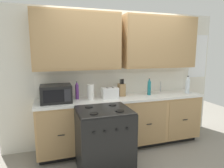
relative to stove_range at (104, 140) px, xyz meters
The scene contains 12 objects.
ground_plane 0.78m from the stove_range, 31.80° to the left, with size 8.00×8.00×0.00m, color gray.
wall_unit 1.56m from the stove_range, 57.10° to the left, with size 4.18×0.40×2.49m.
counter_run 0.83m from the stove_range, 49.58° to the left, with size 3.01×0.64×0.94m.
stove_range is the anchor object (origin of this frame).
microwave 1.06m from the stove_range, 135.63° to the left, with size 0.48×0.37×0.28m.
toaster 0.87m from the stove_range, 65.48° to the left, with size 0.28×0.18×0.19m.
knife_block 1.08m from the stove_range, 53.40° to the left, with size 0.11×0.14×0.31m.
sink_faucet 1.75m from the stove_range, 30.48° to the left, with size 0.02×0.02×0.20m, color #B2B5BA.
paper_towel_roll 0.86m from the stove_range, 95.77° to the left, with size 0.12×0.12×0.26m, color white.
bottle_violet 0.99m from the stove_range, 110.92° to the left, with size 0.06×0.06×0.30m.
bottle_teal 1.38m from the stove_range, 31.05° to the left, with size 0.07×0.07×0.31m.
bottle_clear 2.02m from the stove_range, 16.52° to the left, with size 0.08×0.08×0.34m.
Camera 1 is at (-1.24, -2.91, 1.75)m, focal length 31.46 mm.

